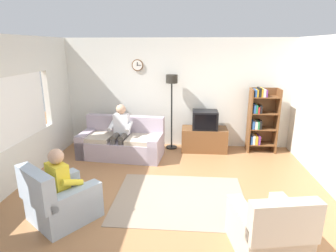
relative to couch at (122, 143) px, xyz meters
name	(u,v)px	position (x,y,z in m)	size (l,w,h in m)	color
ground_plane	(170,195)	(1.26, -1.73, -0.31)	(12.00, 12.00, 0.00)	#9E6B42
back_wall_assembly	(178,93)	(1.26, 0.93, 1.04)	(6.20, 0.17, 2.70)	silver
left_wall_assembly	(3,117)	(-1.60, -1.70, 1.03)	(0.12, 5.80, 2.70)	silver
couch	(122,143)	(0.00, 0.00, 0.00)	(1.97, 1.05, 0.90)	#A899A8
tv_stand	(204,139)	(1.94, 0.52, -0.03)	(1.10, 0.56, 0.57)	brown
tv	(205,120)	(1.94, 0.50, 0.48)	(0.60, 0.49, 0.44)	black
bookshelf	(260,119)	(3.27, 0.59, 0.50)	(0.68, 0.36, 1.57)	brown
floor_lamp	(172,91)	(1.13, 0.62, 1.14)	(0.28, 0.28, 1.85)	black
armchair_near_window	(61,202)	(-0.30, -2.53, -0.02)	(1.17, 1.18, 0.90)	#9EADBC
armchair_near_bookshelf	(268,231)	(2.58, -2.99, -0.02)	(0.94, 1.01, 0.90)	#BCAD99
area_rug	(180,199)	(1.44, -1.84, -0.31)	(2.20, 1.70, 0.01)	gray
person_on_couch	(120,129)	(0.01, -0.11, 0.39)	(0.54, 0.56, 1.24)	silver
person_in_left_armchair	(64,180)	(-0.25, -2.46, 0.29)	(0.62, 0.64, 1.12)	yellow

